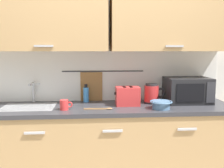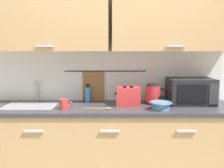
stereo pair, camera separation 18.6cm
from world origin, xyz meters
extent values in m
cube|color=tan|center=(0.00, 0.30, 0.43)|extent=(2.50, 0.60, 0.86)
cube|color=#B7B7BC|center=(-0.69, -0.01, 0.74)|extent=(0.18, 0.02, 0.02)
cube|color=#B7B7BC|center=(0.00, -0.01, 0.74)|extent=(0.18, 0.02, 0.02)
cube|color=#B7B7BC|center=(0.69, -0.01, 0.74)|extent=(0.18, 0.02, 0.02)
cube|color=#333338|center=(0.00, 0.30, 0.88)|extent=(2.53, 0.63, 0.04)
cube|color=#9EA0A5|center=(-0.82, 0.32, 0.85)|extent=(0.52, 0.38, 0.09)
cube|color=silver|center=(0.00, 0.63, 1.25)|extent=(3.70, 0.06, 2.50)
cube|color=silver|center=(0.00, 0.59, 1.18)|extent=(2.50, 0.01, 0.55)
cube|color=tan|center=(-0.63, 0.43, 1.80)|extent=(1.23, 0.33, 0.70)
cube|color=#B7B7BC|center=(-0.63, 0.26, 1.50)|extent=(0.18, 0.01, 0.02)
cube|color=tan|center=(0.63, 0.43, 1.80)|extent=(1.23, 0.33, 0.70)
cube|color=#B7B7BC|center=(0.63, 0.26, 1.50)|extent=(0.18, 0.01, 0.02)
cylinder|color=#333338|center=(-0.06, 0.58, 1.23)|extent=(0.90, 0.01, 0.01)
cube|color=olive|center=(-0.19, 0.58, 1.05)|extent=(0.24, 0.02, 0.34)
cylinder|color=#B2B5BA|center=(-0.82, 0.55, 1.01)|extent=(0.03, 0.03, 0.22)
cylinder|color=#B2B5BA|center=(-0.82, 0.47, 1.11)|extent=(0.02, 0.16, 0.02)
cube|color=#B2B5BA|center=(-0.78, 0.55, 1.10)|extent=(0.07, 0.02, 0.01)
cube|color=black|center=(0.84, 0.41, 1.04)|extent=(0.46, 0.34, 0.27)
cube|color=black|center=(0.81, 0.24, 1.04)|extent=(0.29, 0.01, 0.18)
cube|color=#2D2D33|center=(1.02, 0.24, 1.04)|extent=(0.09, 0.01, 0.21)
cylinder|color=black|center=(0.45, 0.40, 0.91)|extent=(0.16, 0.16, 0.02)
cylinder|color=red|center=(0.45, 0.40, 1.00)|extent=(0.15, 0.15, 0.17)
cylinder|color=#262628|center=(0.45, 0.40, 1.10)|extent=(0.13, 0.13, 0.02)
torus|color=black|center=(0.54, 0.40, 1.01)|extent=(0.11, 0.02, 0.11)
cylinder|color=#3F8CD8|center=(-0.25, 0.51, 0.98)|extent=(0.06, 0.06, 0.16)
cylinder|color=black|center=(-0.25, 0.51, 1.08)|extent=(0.03, 0.03, 0.04)
cylinder|color=red|center=(-0.45, 0.17, 0.95)|extent=(0.08, 0.08, 0.09)
torus|color=red|center=(-0.39, 0.17, 0.95)|extent=(0.06, 0.01, 0.06)
cylinder|color=#4C7093|center=(0.48, 0.14, 0.94)|extent=(0.17, 0.17, 0.07)
torus|color=#4C7093|center=(0.48, 0.14, 0.97)|extent=(0.21, 0.21, 0.01)
cube|color=red|center=(0.18, 0.32, 1.00)|extent=(0.24, 0.17, 0.19)
cube|color=black|center=(0.14, 0.32, 1.08)|extent=(0.03, 0.12, 0.01)
cube|color=black|center=(0.21, 0.32, 1.08)|extent=(0.03, 0.12, 0.01)
cube|color=black|center=(0.05, 0.32, 1.02)|extent=(0.02, 0.02, 0.02)
cube|color=#9E7042|center=(-0.15, 0.16, 0.91)|extent=(0.22, 0.03, 0.01)
ellipsoid|color=#9E7042|center=(-0.02, 0.16, 0.91)|extent=(0.06, 0.04, 0.01)
camera|label=1|loc=(-0.17, -2.14, 1.46)|focal=39.60mm
camera|label=2|loc=(0.02, -2.15, 1.46)|focal=39.60mm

